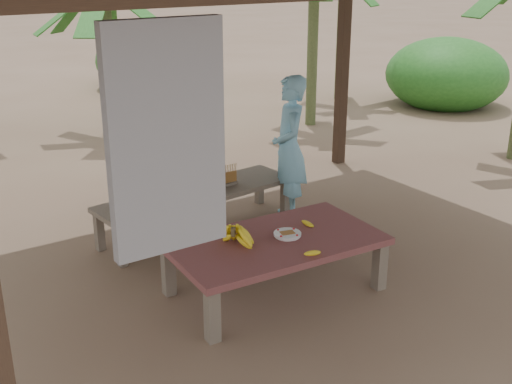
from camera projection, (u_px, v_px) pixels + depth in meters
ground at (271, 275)px, 5.92m from camera, size 80.00×80.00×0.00m
work_table at (275, 246)px, 5.49m from camera, size 1.86×1.11×0.50m
bench at (198, 196)px, 6.74m from camera, size 2.25×0.80×0.45m
ripe_banana_bunch at (233, 236)px, 5.30m from camera, size 0.38×0.35×0.19m
plate at (287, 234)px, 5.52m from camera, size 0.24×0.24×0.04m
loose_banana_front at (312, 253)px, 5.16m from camera, size 0.17×0.06×0.04m
loose_banana_side at (308, 224)px, 5.73m from camera, size 0.07×0.14×0.04m
water_flask at (219, 221)px, 5.52m from camera, size 0.08×0.08×0.29m
green_banana_stalk at (168, 183)px, 6.45m from camera, size 0.33×0.33×0.34m
cooking_pot at (216, 179)px, 6.85m from camera, size 0.20×0.20×0.17m
skewer_rack at (230, 174)px, 6.88m from camera, size 0.19×0.10×0.24m
woman at (289, 149)px, 6.98m from camera, size 0.61×0.69×1.60m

